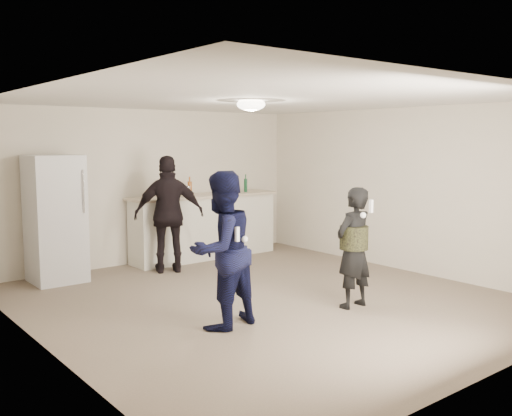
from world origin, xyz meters
TOP-DOWN VIEW (x-y plane):
  - floor at (0.00, 0.00)m, footprint 6.00×6.00m
  - ceiling at (0.00, 0.00)m, footprint 6.00×6.00m
  - wall_back at (0.00, 3.00)m, footprint 6.00×0.00m
  - wall_front at (0.00, -3.00)m, footprint 6.00×0.00m
  - wall_left at (-2.75, 0.00)m, footprint 0.00×6.00m
  - wall_right at (2.75, 0.00)m, footprint 0.00×6.00m
  - counter at (0.85, 2.67)m, footprint 2.60×0.56m
  - counter_top at (0.85, 2.67)m, footprint 2.68×0.64m
  - fridge at (-1.72, 2.60)m, footprint 0.70×0.70m
  - fridge_handle at (-1.44, 2.23)m, footprint 0.02×0.02m
  - ceiling_dome at (0.00, 0.30)m, footprint 0.36×0.36m
  - shaker at (0.45, 2.55)m, footprint 0.08×0.08m
  - man at (-1.04, -0.51)m, footprint 0.92×0.77m
  - woman at (0.62, -0.89)m, footprint 0.54×0.36m
  - camo_shorts at (0.62, -0.89)m, footprint 0.34×0.34m
  - spectator at (-0.16, 2.11)m, footprint 1.13×0.84m
  - remote_man at (-1.04, -0.79)m, footprint 0.04×0.04m
  - nunchuk_man at (-0.92, -0.76)m, footprint 0.07×0.07m
  - remote_woman at (0.62, -1.14)m, footprint 0.04×0.04m
  - nunchuk_woman at (0.52, -1.11)m, footprint 0.07×0.07m
  - bottle_cluster at (0.76, 2.64)m, footprint 1.60×0.24m

SIDE VIEW (x-z plane):
  - floor at x=0.00m, z-range 0.00..0.00m
  - counter at x=0.85m, z-range 0.00..1.05m
  - woman at x=0.62m, z-range 0.00..1.45m
  - man at x=-1.04m, z-range 0.00..1.69m
  - camo_shorts at x=0.62m, z-range 0.71..0.99m
  - spectator at x=-0.16m, z-range 0.00..1.78m
  - fridge at x=-1.72m, z-range 0.00..1.80m
  - nunchuk_man at x=-0.92m, z-range 0.95..1.01m
  - remote_man at x=-1.04m, z-range 0.98..1.12m
  - counter_top at x=0.85m, z-range 1.05..1.09m
  - nunchuk_woman at x=0.52m, z-range 1.11..1.18m
  - shaker at x=0.45m, z-range 1.09..1.26m
  - bottle_cluster at x=0.76m, z-range 1.08..1.31m
  - wall_back at x=0.00m, z-range -1.75..4.25m
  - wall_front at x=0.00m, z-range -1.75..4.25m
  - wall_left at x=-2.75m, z-range -1.75..4.25m
  - wall_right at x=2.75m, z-range -1.75..4.25m
  - remote_woman at x=0.62m, z-range 1.18..1.32m
  - fridge_handle at x=-1.44m, z-range 1.00..1.60m
  - ceiling_dome at x=0.00m, z-range 2.37..2.53m
  - ceiling at x=0.00m, z-range 2.50..2.50m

